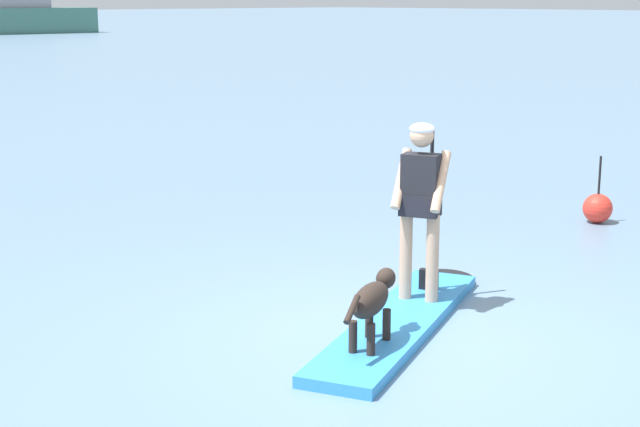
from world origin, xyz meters
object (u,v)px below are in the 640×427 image
Objects in this scene: marker_buoy at (598,208)px; dog at (372,300)px; paddleboard at (406,316)px; person_paddler at (421,198)px; moored_boat_center at (24,13)px.

dog is at bearing -167.84° from marker_buoy.
person_paddler is (0.37, 0.16, 1.02)m from paddleboard.
dog is at bearing -156.69° from paddleboard.
marker_buoy is at bearing 10.08° from paddleboard.
marker_buoy is (5.65, 1.22, -0.28)m from dog.
marker_buoy is (4.44, 0.70, -0.88)m from person_paddler.
dog is 75.99m from moored_boat_center.
marker_buoy reaches higher than paddleboard.
dog is 5.78m from marker_buoy.
paddleboard is at bearing 23.31° from dog.
dog is at bearing -115.20° from moored_boat_center.
person_paddler is at bearing 23.31° from paddleboard.
paddleboard is 1.01m from dog.
moored_boat_center is at bearing 68.42° from marker_buoy.
dog is (-1.21, -0.52, -0.60)m from person_paddler.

